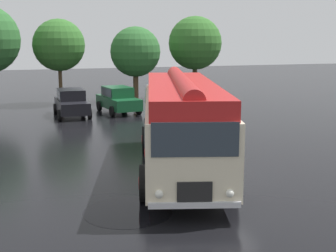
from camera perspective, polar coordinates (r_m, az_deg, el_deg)
ground_plane at (r=16.57m, az=5.87°, el=-6.03°), size 120.00×120.00×0.00m
vintage_bus at (r=16.58m, az=1.64°, el=0.76°), size 5.18×10.37×3.49m
car_near_left at (r=29.37m, az=-11.68°, el=2.82°), size 1.97×4.20×1.66m
car_mid_left at (r=30.36m, az=-6.10°, el=3.24°), size 2.37×4.39×1.66m
tree_centre at (r=34.78m, az=-12.98°, el=9.56°), size 3.71×3.71×6.11m
tree_right_of_centre at (r=35.47m, az=-4.20°, el=8.99°), size 3.74×3.74×5.61m
tree_far_right at (r=37.40m, az=3.40°, el=10.15°), size 4.18×4.18×6.45m
puddle_patch at (r=13.26m, az=-4.93°, el=-10.34°), size 2.50×2.50×0.01m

